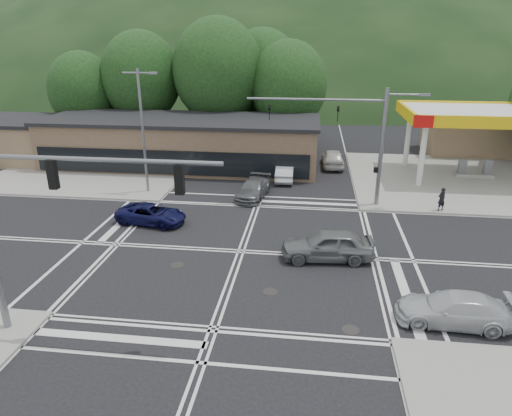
# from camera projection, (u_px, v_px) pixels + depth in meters

# --- Properties ---
(ground) EXTENTS (120.00, 120.00, 0.00)m
(ground) POSITION_uv_depth(u_px,v_px,m) (241.00, 251.00, 25.03)
(ground) COLOR black
(ground) RESTS_ON ground
(sidewalk_ne) EXTENTS (16.00, 16.00, 0.15)m
(sidewalk_ne) POSITION_uv_depth(u_px,v_px,m) (451.00, 180.00, 37.16)
(sidewalk_ne) COLOR gray
(sidewalk_ne) RESTS_ON ground
(sidewalk_nw) EXTENTS (16.00, 16.00, 0.15)m
(sidewalk_nw) POSITION_uv_depth(u_px,v_px,m) (101.00, 167.00, 40.68)
(sidewalk_nw) COLOR gray
(sidewalk_nw) RESTS_ON ground
(gas_station_canopy) EXTENTS (12.32, 8.34, 5.75)m
(gas_station_canopy) POSITION_uv_depth(u_px,v_px,m) (483.00, 117.00, 36.09)
(gas_station_canopy) COLOR silver
(gas_station_canopy) RESTS_ON ground
(convenience_store) EXTENTS (10.00, 6.00, 3.80)m
(convenience_store) POSITION_uv_depth(u_px,v_px,m) (479.00, 135.00, 45.20)
(convenience_store) COLOR #846B4F
(convenience_store) RESTS_ON ground
(commercial_row) EXTENTS (24.00, 8.00, 4.00)m
(commercial_row) POSITION_uv_depth(u_px,v_px,m) (182.00, 143.00, 41.03)
(commercial_row) COLOR brown
(commercial_row) RESTS_ON ground
(commercial_nw) EXTENTS (8.00, 7.00, 3.60)m
(commercial_nw) POSITION_uv_depth(u_px,v_px,m) (18.00, 141.00, 42.98)
(commercial_nw) COLOR #846B4F
(commercial_nw) RESTS_ON ground
(hill_north) EXTENTS (252.00, 126.00, 140.00)m
(hill_north) POSITION_uv_depth(u_px,v_px,m) (300.00, 85.00, 108.52)
(hill_north) COLOR black
(hill_north) RESTS_ON ground
(tree_n_a) EXTENTS (8.00, 8.00, 11.75)m
(tree_n_a) POSITION_uv_depth(u_px,v_px,m) (141.00, 77.00, 46.41)
(tree_n_a) COLOR #382619
(tree_n_a) RESTS_ON ground
(tree_n_b) EXTENTS (9.00, 9.00, 12.98)m
(tree_n_b) POSITION_uv_depth(u_px,v_px,m) (218.00, 71.00, 45.24)
(tree_n_b) COLOR #382619
(tree_n_b) RESTS_ON ground
(tree_n_c) EXTENTS (7.60, 7.60, 10.87)m
(tree_n_c) POSITION_uv_depth(u_px,v_px,m) (288.00, 85.00, 44.88)
(tree_n_c) COLOR #382619
(tree_n_c) RESTS_ON ground
(tree_n_d) EXTENTS (6.80, 6.80, 9.76)m
(tree_n_d) POSITION_uv_depth(u_px,v_px,m) (82.00, 90.00, 46.64)
(tree_n_d) COLOR #382619
(tree_n_d) RESTS_ON ground
(tree_n_e) EXTENTS (8.40, 8.40, 11.98)m
(tree_n_e) POSITION_uv_depth(u_px,v_px,m) (263.00, 75.00, 48.71)
(tree_n_e) COLOR #382619
(tree_n_e) RESTS_ON ground
(streetlight_nw) EXTENTS (2.50, 0.25, 9.00)m
(streetlight_nw) POSITION_uv_depth(u_px,v_px,m) (143.00, 126.00, 32.58)
(streetlight_nw) COLOR slate
(streetlight_nw) RESTS_ON ground
(signal_mast_ne) EXTENTS (11.65, 0.30, 8.00)m
(signal_mast_ne) POSITION_uv_depth(u_px,v_px,m) (363.00, 133.00, 30.03)
(signal_mast_ne) COLOR slate
(signal_mast_ne) RESTS_ON ground
(signal_mast_sw) EXTENTS (9.14, 0.28, 8.00)m
(signal_mast_sw) POSITION_uv_depth(u_px,v_px,m) (28.00, 213.00, 16.36)
(signal_mast_sw) COLOR slate
(signal_mast_sw) RESTS_ON ground
(car_blue_west) EXTENTS (4.65, 2.69, 1.22)m
(car_blue_west) POSITION_uv_depth(u_px,v_px,m) (151.00, 214.00, 28.59)
(car_blue_west) COLOR #0D0D3A
(car_blue_west) RESTS_ON ground
(car_grey_center) EXTENTS (4.98, 2.38, 1.64)m
(car_grey_center) POSITION_uv_depth(u_px,v_px,m) (328.00, 245.00, 23.91)
(car_grey_center) COLOR slate
(car_grey_center) RESTS_ON ground
(car_silver_east) EXTENTS (4.70, 2.13, 1.33)m
(car_silver_east) POSITION_uv_depth(u_px,v_px,m) (454.00, 309.00, 18.56)
(car_silver_east) COLOR silver
(car_silver_east) RESTS_ON ground
(car_queue_a) EXTENTS (1.47, 4.05, 1.33)m
(car_queue_a) POSITION_uv_depth(u_px,v_px,m) (285.00, 172.00, 37.14)
(car_queue_a) COLOR silver
(car_queue_a) RESTS_ON ground
(car_queue_b) EXTENTS (2.02, 4.69, 1.58)m
(car_queue_b) POSITION_uv_depth(u_px,v_px,m) (333.00, 158.00, 40.95)
(car_queue_b) COLOR beige
(car_queue_b) RESTS_ON ground
(car_northbound) EXTENTS (2.45, 4.70, 1.30)m
(car_northbound) POSITION_uv_depth(u_px,v_px,m) (253.00, 189.00, 33.21)
(car_northbound) COLOR #56595A
(car_northbound) RESTS_ON ground
(pedestrian) EXTENTS (0.69, 0.60, 1.59)m
(pedestrian) POSITION_uv_depth(u_px,v_px,m) (442.00, 199.00, 30.21)
(pedestrian) COLOR black
(pedestrian) RESTS_ON sidewalk_ne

